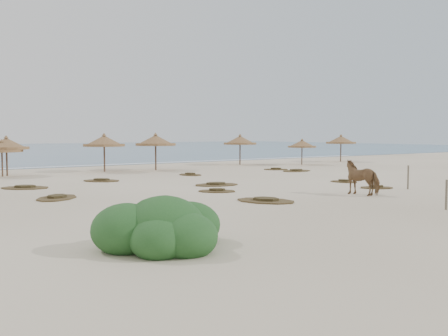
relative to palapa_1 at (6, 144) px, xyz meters
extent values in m
plane|color=beige|center=(7.22, -18.94, -2.12)|extent=(160.00, 160.00, 0.00)
cube|color=white|center=(7.22, 7.06, -2.12)|extent=(70.00, 0.60, 0.01)
cylinder|color=brown|center=(0.00, 0.00, -1.10)|extent=(0.12, 0.12, 2.04)
cylinder|color=olive|center=(0.00, 0.00, -0.25)|extent=(3.40, 3.40, 0.18)
cone|color=olive|center=(0.00, 0.00, 0.07)|extent=(3.29, 3.29, 0.73)
cone|color=olive|center=(0.00, 0.00, 0.51)|extent=(0.35, 0.35, 0.21)
cylinder|color=brown|center=(-0.36, -0.34, -1.19)|extent=(0.11, 0.11, 1.86)
cylinder|color=olive|center=(-0.36, -0.34, -0.42)|extent=(2.96, 2.96, 0.16)
cone|color=olive|center=(-0.36, -0.34, -0.13)|extent=(2.86, 2.86, 0.66)
cone|color=olive|center=(-0.36, -0.34, 0.27)|extent=(0.32, 0.32, 0.19)
cylinder|color=brown|center=(6.73, -0.30, -1.04)|extent=(0.12, 0.12, 2.16)
cylinder|color=olive|center=(6.73, -0.30, -0.15)|extent=(3.22, 3.22, 0.18)
cone|color=olive|center=(6.73, -0.30, 0.19)|extent=(3.11, 3.11, 0.77)
cone|color=olive|center=(6.73, -0.30, 0.65)|extent=(0.37, 0.37, 0.23)
cylinder|color=brown|center=(10.59, -1.07, -1.03)|extent=(0.12, 0.12, 2.18)
cylinder|color=olive|center=(10.59, -1.07, -0.13)|extent=(3.30, 3.30, 0.19)
cone|color=olive|center=(10.59, -1.07, 0.22)|extent=(3.19, 3.19, 0.78)
cone|color=olive|center=(10.59, -1.07, 0.68)|extent=(0.37, 0.37, 0.23)
cylinder|color=brown|center=(19.95, 0.47, -1.07)|extent=(0.12, 0.12, 2.10)
cylinder|color=olive|center=(19.95, 0.47, -0.20)|extent=(3.54, 3.54, 0.18)
cone|color=olive|center=(19.95, 0.47, 0.13)|extent=(3.42, 3.42, 0.75)
cone|color=olive|center=(19.95, 0.47, 0.59)|extent=(0.36, 0.36, 0.22)
cylinder|color=brown|center=(24.54, -2.79, -1.22)|extent=(0.10, 0.10, 1.79)
cylinder|color=olive|center=(24.54, -2.79, -0.48)|extent=(3.23, 3.23, 0.15)
cone|color=olive|center=(24.54, -2.79, -0.20)|extent=(3.12, 3.12, 0.64)
cone|color=olive|center=(24.54, -2.79, 0.18)|extent=(0.31, 0.31, 0.19)
cylinder|color=brown|center=(31.13, -1.56, -1.08)|extent=(0.12, 0.12, 2.08)
cylinder|color=olive|center=(31.13, -1.56, -0.22)|extent=(3.61, 3.61, 0.18)
cone|color=olive|center=(31.13, -1.56, 0.10)|extent=(3.49, 3.49, 0.74)
cone|color=olive|center=(31.13, -1.56, 0.55)|extent=(0.36, 0.36, 0.22)
imported|color=olive|center=(11.21, -20.46, -1.32)|extent=(1.19, 2.03, 1.61)
cylinder|color=#706554|center=(10.03, -25.29, -1.55)|extent=(0.10, 0.10, 1.13)
cylinder|color=#706554|center=(14.90, -20.35, -1.51)|extent=(0.09, 0.09, 1.23)
ellipsoid|color=#2C6029|center=(-1.60, -24.77, -1.56)|extent=(2.04, 2.04, 1.53)
ellipsoid|color=#2C6029|center=(-0.68, -24.47, -1.66)|extent=(1.63, 1.63, 1.22)
ellipsoid|color=#2C6029|center=(-2.41, -24.37, -1.61)|extent=(1.73, 1.73, 1.30)
ellipsoid|color=#2C6029|center=(-1.39, -25.49, -1.71)|extent=(1.53, 1.53, 1.15)
ellipsoid|color=#2C6029|center=(-2.00, -25.28, -1.73)|extent=(1.43, 1.43, 1.07)
ellipsoid|color=#2C6029|center=(-0.99, -23.86, -1.76)|extent=(1.22, 1.22, 0.92)
ellipsoid|color=#2C6029|center=(-1.29, -24.27, -1.20)|extent=(0.92, 0.92, 0.69)
ellipsoid|color=#2C6029|center=(-1.90, -24.67, -1.15)|extent=(0.82, 0.82, 0.61)
camera|label=1|loc=(-7.44, -35.54, 0.74)|focal=40.00mm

